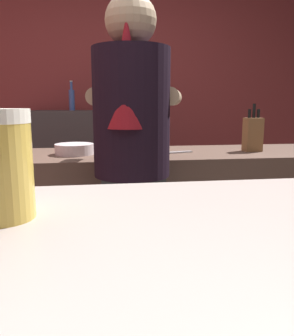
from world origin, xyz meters
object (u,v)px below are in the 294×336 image
(mixing_bowl, at_px, (74,149))
(bartender, at_px, (132,156))
(knife_block, at_px, (253,134))
(bottle_vinegar, at_px, (108,102))
(chefs_knife, at_px, (173,152))
(bottle_soy, at_px, (72,99))
(bottle_olive_oil, at_px, (125,103))

(mixing_bowl, bearing_deg, bartender, -57.11)
(bartender, bearing_deg, mixing_bowl, 48.47)
(knife_block, height_order, bottle_vinegar, bottle_vinegar)
(chefs_knife, relative_size, bottle_soy, 0.91)
(knife_block, relative_size, chefs_knife, 1.18)
(bottle_vinegar, bearing_deg, knife_block, -57.54)
(chefs_knife, xyz_separation_m, bottle_olive_oil, (-0.18, 1.27, 0.29))
(bottle_vinegar, xyz_separation_m, bottle_olive_oil, (0.16, -0.06, -0.00))
(mixing_bowl, distance_m, bottle_soy, 1.29)
(chefs_knife, distance_m, bottle_soy, 1.48)
(mixing_bowl, height_order, chefs_knife, mixing_bowl)
(mixing_bowl, height_order, bottle_vinegar, bottle_vinegar)
(mixing_bowl, bearing_deg, bottle_olive_oil, 72.59)
(knife_block, bearing_deg, mixing_bowl, 179.13)
(knife_block, xyz_separation_m, bottle_soy, (-1.15, 1.27, 0.22))
(mixing_bowl, relative_size, bottle_olive_oil, 1.19)
(knife_block, distance_m, chefs_knife, 0.50)
(mixing_bowl, bearing_deg, knife_block, -0.87)
(bartender, distance_m, bottle_soy, 1.75)
(chefs_knife, distance_m, bottle_olive_oil, 1.31)
(bottle_olive_oil, bearing_deg, knife_block, -61.82)
(bottle_vinegar, relative_size, bottle_soy, 0.74)
(bottle_olive_oil, height_order, bottle_soy, bottle_soy)
(chefs_knife, height_order, bottle_soy, bottle_soy)
(bartender, xyz_separation_m, bottle_soy, (-0.38, 1.69, 0.28))
(bottle_vinegar, bearing_deg, mixing_bowl, -99.96)
(bartender, height_order, bottle_vinegar, bartender)
(mixing_bowl, relative_size, bottle_vinegar, 1.12)
(chefs_knife, xyz_separation_m, bottle_vinegar, (-0.34, 1.32, 0.30))
(mixing_bowl, xyz_separation_m, bottle_vinegar, (0.23, 1.29, 0.27))
(knife_block, distance_m, bottle_vinegar, 1.56)
(chefs_knife, height_order, bottle_olive_oil, bottle_olive_oil)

